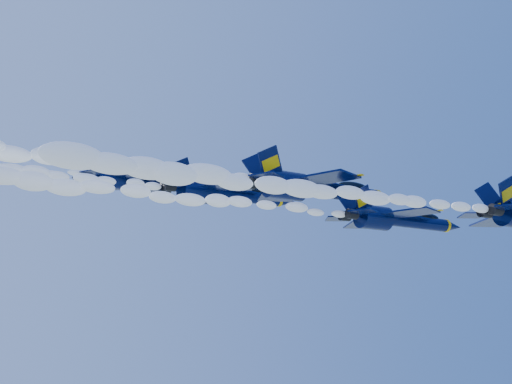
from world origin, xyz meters
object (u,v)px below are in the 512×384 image
jet_fourth (224,193)px  jet_third (315,188)px  jet_second (397,219)px  jet_fifth (134,181)px

jet_fourth → jet_third: bearing=-75.5°
jet_fourth → jet_second: bearing=-57.0°
jet_second → jet_fourth: 22.49m
jet_third → jet_fifth: jet_fifth is taller
jet_fourth → jet_fifth: (-9.04, 7.72, 2.09)m
jet_fifth → jet_second: bearing=-51.2°
jet_second → jet_fifth: jet_fifth is taller
jet_fourth → jet_fifth: size_ratio=1.22×
jet_second → jet_fifth: bearing=128.8°
jet_second → jet_third: size_ratio=0.84×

